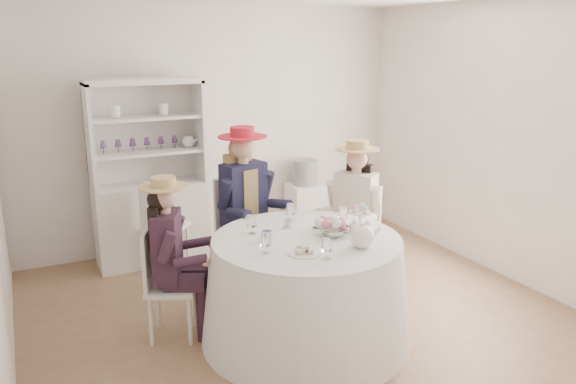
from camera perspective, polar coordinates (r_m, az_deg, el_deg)
name	(u,v)px	position (r m, az deg, el deg)	size (l,w,h in m)	color
ground	(293,308)	(5.12, 0.50, -11.68)	(4.50, 4.50, 0.00)	brown
wall_back	(215,127)	(6.49, -7.48, 6.52)	(4.50, 4.50, 0.00)	silver
wall_front	(465,231)	(3.08, 17.56, -3.82)	(4.50, 4.50, 0.00)	silver
wall_right	(494,140)	(6.01, 20.15, 5.03)	(4.50, 4.50, 0.00)	silver
tea_table	(306,289)	(4.49, 1.86, -9.80)	(1.67, 1.67, 0.84)	white
hutch	(151,199)	(6.10, -13.79, -0.68)	(1.29, 0.78, 1.95)	silver
side_table	(305,209)	(6.90, 1.74, -1.70)	(0.40, 0.40, 0.62)	silver
hatbox	(305,172)	(6.78, 1.77, 2.02)	(0.30, 0.30, 0.30)	black
guest_left	(170,249)	(4.47, -11.87, -5.69)	(0.56, 0.50, 1.32)	silver
guest_mid	(245,200)	(5.20, -4.36, -0.82)	(0.59, 0.63, 1.56)	silver
guest_right	(354,207)	(5.27, 6.75, -1.51)	(0.62, 0.58, 1.44)	silver
spare_chair	(163,222)	(5.87, -12.58, -3.01)	(0.56, 0.56, 0.97)	silver
teacup_a	(267,236)	(4.26, -2.16, -4.52)	(0.09, 0.09, 0.07)	white
teacup_b	(288,224)	(4.55, -0.04, -3.28)	(0.06, 0.06, 0.06)	white
teacup_c	(319,224)	(4.55, 3.19, -3.30)	(0.08, 0.08, 0.06)	white
flower_bowl	(333,233)	(4.38, 4.59, -4.14)	(0.22, 0.22, 0.05)	white
flower_arrangement	(332,223)	(4.37, 4.50, -3.15)	(0.20, 0.21, 0.08)	pink
table_teapot	(362,237)	(4.15, 7.55, -4.52)	(0.25, 0.18, 0.19)	white
sandwich_plate	(305,251)	(4.03, 1.72, -6.04)	(0.25, 0.25, 0.06)	white
cupcake_stand	(360,221)	(4.50, 7.31, -2.98)	(0.23, 0.23, 0.21)	white
stemware_set	(307,229)	(4.30, 1.91, -3.77)	(0.91, 0.95, 0.15)	white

